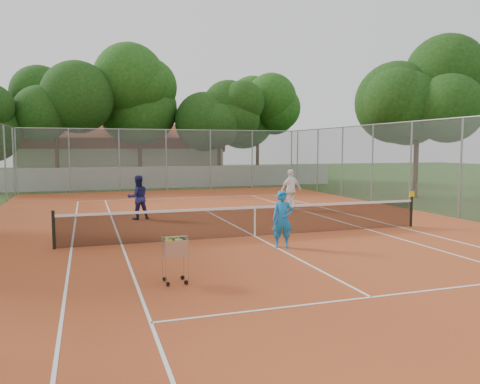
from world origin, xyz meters
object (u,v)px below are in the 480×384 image
object	(u,v)px
clubhouse	(122,155)
player_near	(283,219)
tennis_net	(255,221)
player_far_right	(291,190)
player_far_left	(138,197)
ball_hopper	(175,259)

from	to	relation	value
clubhouse	player_near	xyz separation A→B (m)	(2.16, -30.82, -1.37)
tennis_net	player_near	bearing A→B (deg)	-84.86
clubhouse	player_far_right	world-z (taller)	clubhouse
player_far_right	player_far_left	bearing A→B (deg)	-8.26
player_far_right	ball_hopper	distance (m)	12.07
clubhouse	tennis_net	bearing A→B (deg)	-86.05
clubhouse	ball_hopper	distance (m)	33.40
tennis_net	player_far_right	size ratio (longest dim) A/B	6.46
player_far_left	tennis_net	bearing A→B (deg)	114.76
player_far_right	ball_hopper	world-z (taller)	player_far_right
player_far_left	player_far_right	size ratio (longest dim) A/B	0.94
player_far_right	player_near	bearing A→B (deg)	50.06
tennis_net	player_far_left	distance (m)	5.72
player_far_left	player_far_right	xyz separation A→B (m)	(6.86, 0.67, 0.05)
clubhouse	player_far_left	world-z (taller)	clubhouse
tennis_net	ball_hopper	world-z (taller)	ball_hopper
player_near	ball_hopper	bearing A→B (deg)	-130.15
clubhouse	player_near	distance (m)	30.93
tennis_net	ball_hopper	distance (m)	5.47
clubhouse	player_far_right	bearing A→B (deg)	-76.35
tennis_net	clubhouse	distance (m)	29.12
tennis_net	player_far_right	xyz separation A→B (m)	(3.72, 5.44, 0.43)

